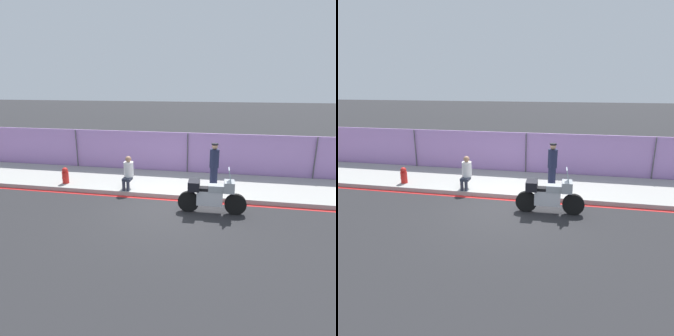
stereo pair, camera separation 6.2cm
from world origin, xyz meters
TOP-DOWN VIEW (x-y plane):
  - ground_plane at (0.00, 0.00)m, footprint 120.00×120.00m
  - sidewalk at (0.00, 2.41)m, footprint 39.90×3.04m
  - curb_paint_stripe at (0.00, 0.80)m, footprint 39.90×0.18m
  - storefront_fence at (-0.00, 4.02)m, footprint 37.91×0.16m
  - motorcycle at (1.27, -0.05)m, footprint 2.20×0.52m
  - officer_standing at (1.25, 2.28)m, footprint 0.36×0.36m
  - person_seated_on_curb at (-1.95, 1.34)m, footprint 0.37×0.65m
  - fire_hydrant at (-4.64, 1.43)m, footprint 0.26×0.32m

SIDE VIEW (x-z plane):
  - ground_plane at x=0.00m, z-range 0.00..0.00m
  - curb_paint_stripe at x=0.00m, z-range 0.00..0.01m
  - sidewalk at x=0.00m, z-range 0.00..0.16m
  - fire_hydrant at x=-4.64m, z-range 0.15..0.80m
  - motorcycle at x=1.27m, z-range -0.14..1.38m
  - person_seated_on_curb at x=-1.95m, z-range 0.22..1.47m
  - storefront_fence at x=0.00m, z-range 0.00..1.94m
  - officer_standing at x=1.25m, z-range 0.18..1.86m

